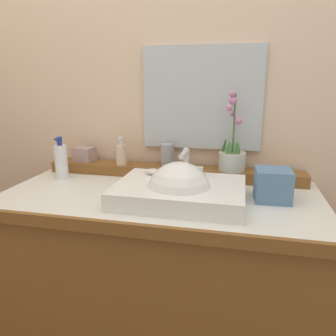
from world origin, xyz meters
name	(u,v)px	position (x,y,z in m)	size (l,w,h in m)	color
wall_back	(181,57)	(0.00, 0.41, 1.38)	(3.18, 0.20, 2.76)	beige
vanity_cabinet	(161,283)	(0.00, 0.00, 0.42)	(1.27, 0.62, 0.84)	brown
back_ledge	(172,172)	(0.00, 0.24, 0.86)	(1.20, 0.11, 0.05)	brown
sink_basin	(179,193)	(0.09, -0.07, 0.86)	(0.48, 0.35, 0.27)	white
soap_bar	(153,172)	(-0.04, 0.04, 0.91)	(0.07, 0.04, 0.02)	silver
potted_plant	(232,155)	(0.27, 0.23, 0.95)	(0.12, 0.12, 0.35)	silver
soap_dispenser	(121,154)	(-0.24, 0.22, 0.94)	(0.05, 0.05, 0.13)	beige
tumbler_cup	(167,155)	(-0.03, 0.24, 0.94)	(0.06, 0.06, 0.10)	#929298
trinket_box	(84,154)	(-0.45, 0.24, 0.92)	(0.09, 0.08, 0.07)	gray
lotion_bottle	(61,161)	(-0.49, 0.10, 0.92)	(0.06, 0.06, 0.19)	white
tissue_box	(273,185)	(0.43, 0.02, 0.89)	(0.13, 0.13, 0.12)	#52799E
mirror	(202,98)	(0.12, 0.30, 1.19)	(0.54, 0.02, 0.46)	silver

